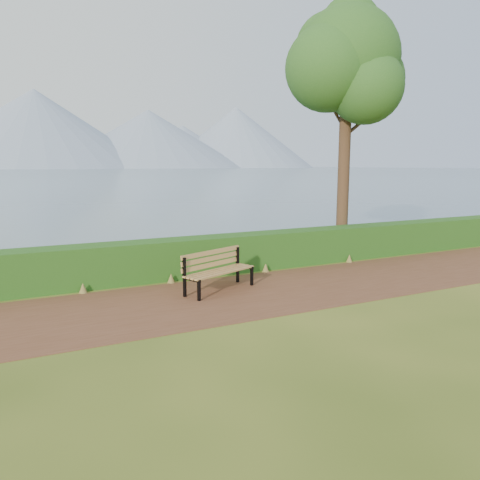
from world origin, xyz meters
TOP-DOWN VIEW (x-y plane):
  - ground at (0.00, 0.00)m, footprint 140.00×140.00m
  - path at (0.00, 0.30)m, footprint 40.00×3.40m
  - hedge at (0.00, 2.60)m, footprint 32.00×0.85m
  - water at (0.00, 260.00)m, footprint 700.00×510.00m
  - bench at (-0.36, 0.91)m, footprint 1.94×1.20m
  - tree at (5.09, 3.20)m, footprint 4.16×3.45m

SIDE VIEW (x-z plane):
  - ground at x=0.00m, z-range 0.00..0.00m
  - path at x=0.00m, z-range 0.00..0.01m
  - water at x=0.00m, z-range 0.00..0.01m
  - hedge at x=0.00m, z-range 0.00..1.00m
  - bench at x=-0.36m, z-range 0.07..1.01m
  - tree at x=5.09m, z-range 1.95..9.97m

